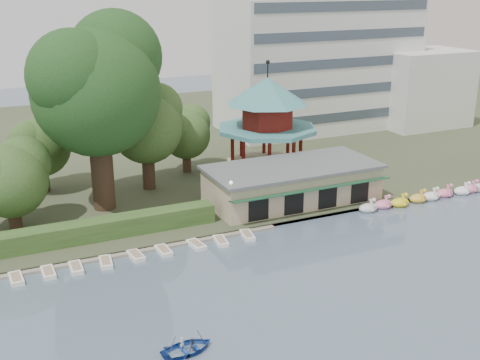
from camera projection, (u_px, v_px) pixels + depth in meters
ground_plane at (320, 325)px, 42.56m from camera, size 220.00×220.00×0.00m
shore at (130, 145)px, 87.28m from camera, size 220.00×70.00×0.40m
embankment at (224, 233)px, 57.41m from camera, size 220.00×0.60×0.30m
dock at (99, 257)px, 52.61m from camera, size 34.00×1.60×0.24m
boathouse at (292, 182)px, 64.67m from camera, size 18.60×9.39×3.90m
pavilion at (267, 116)px, 72.45m from camera, size 12.40×12.40×13.50m
office_building at (335, 68)px, 94.51m from camera, size 38.00×18.00×20.00m
hedge at (56, 236)px, 53.89m from camera, size 30.00×2.00×1.80m
lamp_post at (231, 194)px, 58.44m from camera, size 0.36×0.36×4.28m
big_tree at (97, 82)px, 59.01m from camera, size 13.98×13.03×20.08m
small_trees at (63, 149)px, 62.66m from camera, size 39.56×16.97×11.84m
swan_boats at (430, 196)px, 66.28m from camera, size 17.64×2.11×1.92m
moored_rowboats at (93, 264)px, 51.09m from camera, size 30.25×2.71×0.36m
rowboat_with_passengers at (187, 345)px, 39.31m from camera, size 5.36×4.13×2.01m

